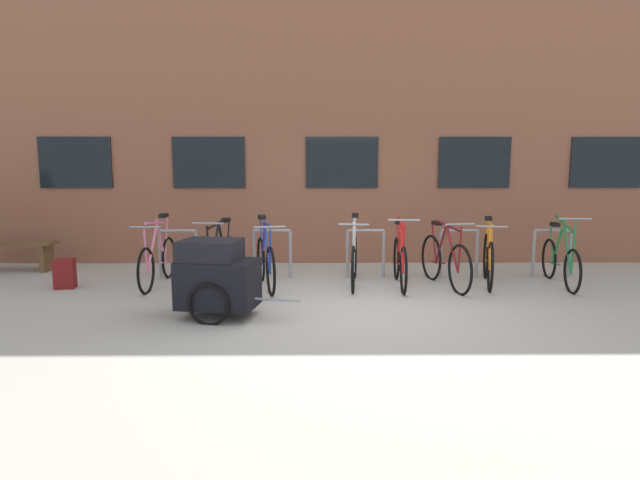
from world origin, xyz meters
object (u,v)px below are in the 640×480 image
at_px(bicycle_orange, 488,258).
at_px(wooden_bench, 11,250).
at_px(bicycle_black, 220,261).
at_px(bicycle_green, 560,261).
at_px(bicycle_blue, 265,261).
at_px(backpack, 65,274).
at_px(bicycle_pink, 158,260).
at_px(bike_trailer, 217,277).
at_px(bicycle_red, 400,261).
at_px(bicycle_silver, 354,259).
at_px(bicycle_maroon, 445,260).

distance_m(bicycle_orange, wooden_bench, 7.91).
distance_m(bicycle_black, bicycle_green, 5.12).
height_order(bicycle_green, wooden_bench, bicycle_green).
xyz_separation_m(bicycle_green, wooden_bench, (-8.91, 1.13, -0.00)).
xyz_separation_m(bicycle_blue, backpack, (-2.94, -0.07, -0.17)).
distance_m(bicycle_pink, bicycle_orange, 5.01).
xyz_separation_m(bicycle_green, bicycle_orange, (-1.07, 0.08, 0.03)).
height_order(bicycle_green, bike_trailer, bicycle_green).
bearing_deg(bicycle_black, bicycle_green, 1.02).
relative_size(bicycle_red, bicycle_green, 1.00).
bearing_deg(bicycle_silver, bicycle_maroon, -6.76).
distance_m(bicycle_blue, bicycle_silver, 1.34).
distance_m(bicycle_black, bicycle_maroon, 3.35).
height_order(bicycle_maroon, bicycle_silver, bicycle_silver).
xyz_separation_m(bike_trailer, wooden_bench, (-4.03, 2.78, -0.12)).
distance_m(bicycle_red, backpack, 4.96).
bearing_deg(bicycle_blue, bike_trailer, -105.62).
bearing_deg(bicycle_pink, bicycle_blue, -5.97).
relative_size(bicycle_blue, bicycle_maroon, 0.97).
bearing_deg(bicycle_silver, bicycle_orange, -0.07).
distance_m(bicycle_red, bike_trailer, 2.93).
height_order(bicycle_blue, bike_trailer, bicycle_blue).
distance_m(bicycle_green, wooden_bench, 8.98).
bearing_deg(bike_trailer, backpack, 149.52).
distance_m(bicycle_green, bike_trailer, 5.14).
xyz_separation_m(bicycle_black, backpack, (-2.27, -0.08, -0.17)).
bearing_deg(backpack, bicycle_blue, -7.19).
bearing_deg(bicycle_silver, bicycle_red, -9.93).
distance_m(bicycle_pink, wooden_bench, 3.02).
height_order(bicycle_pink, wooden_bench, bicycle_pink).
height_order(bicycle_black, bicycle_maroon, bicycle_black).
bearing_deg(bicycle_red, wooden_bench, 169.84).
height_order(bicycle_red, bicycle_green, bicycle_green).
xyz_separation_m(bicycle_pink, bicycle_black, (0.96, -0.16, 0.01)).
height_order(bicycle_pink, bicycle_silver, bicycle_silver).
distance_m(bicycle_maroon, bicycle_green, 1.77).
relative_size(bicycle_orange, backpack, 3.78).
xyz_separation_m(bicycle_red, bike_trailer, (-2.44, -1.62, 0.10)).
height_order(bicycle_blue, bicycle_orange, bicycle_blue).
bearing_deg(bicycle_orange, bicycle_blue, -176.83).
bearing_deg(bike_trailer, bicycle_black, 98.92).
bearing_deg(bicycle_maroon, bicycle_silver, 173.24).
distance_m(bicycle_pink, bike_trailer, 2.10).
bearing_deg(bicycle_red, backpack, -178.36).
height_order(bicycle_blue, backpack, bicycle_blue).
bearing_deg(bike_trailer, bicycle_green, 18.72).
xyz_separation_m(bicycle_maroon, backpack, (-5.61, -0.10, -0.17)).
height_order(bicycle_blue, bicycle_green, bicycle_green).
distance_m(bicycle_black, wooden_bench, 3.98).
distance_m(bicycle_black, backpack, 2.27).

